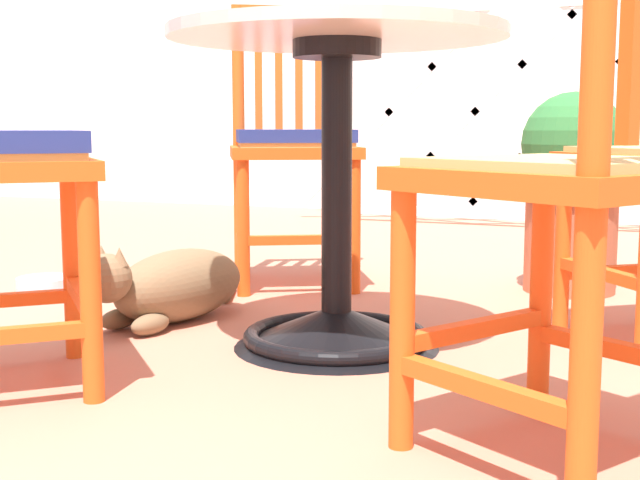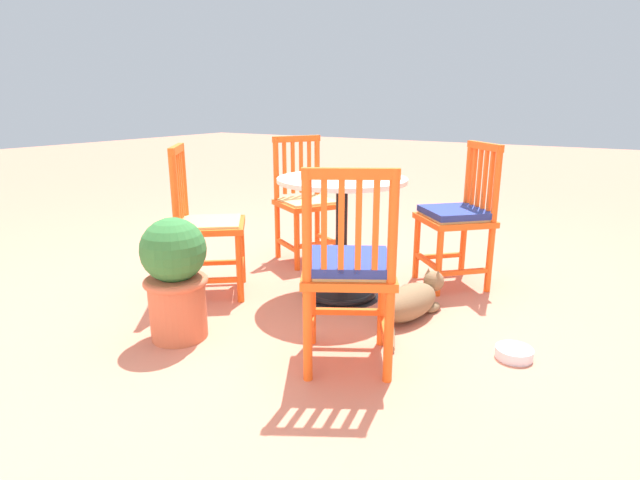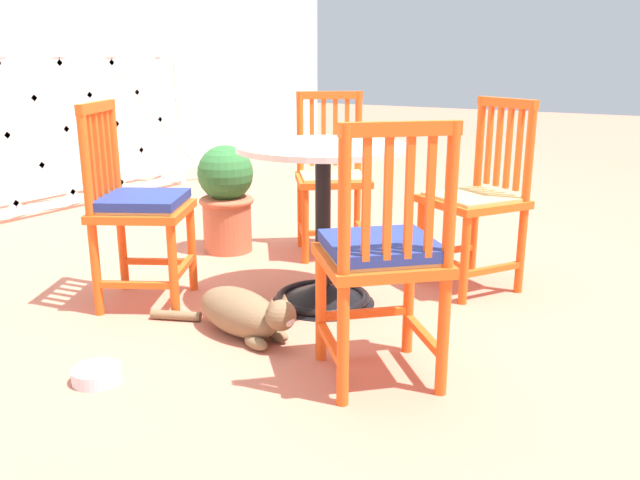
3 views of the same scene
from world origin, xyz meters
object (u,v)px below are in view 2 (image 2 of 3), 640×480
(orange_chair_tucked_in, at_px, (457,217))
(terracotta_planter, at_px, (175,276))
(orange_chair_near_fence, at_px, (348,270))
(orange_chair_facing_out, at_px, (206,225))
(tabby_cat, at_px, (413,300))
(cafe_table, at_px, (341,251))
(orange_chair_at_corner, at_px, (306,203))
(pet_water_bowl, at_px, (514,353))

(orange_chair_tucked_in, relative_size, terracotta_planter, 1.47)
(orange_chair_near_fence, xyz_separation_m, orange_chair_tucked_in, (-0.10, -1.27, 0.00))
(orange_chair_facing_out, height_order, terracotta_planter, orange_chair_facing_out)
(orange_chair_tucked_in, relative_size, tabby_cat, 1.22)
(orange_chair_facing_out, height_order, tabby_cat, orange_chair_facing_out)
(tabby_cat, height_order, terracotta_planter, terracotta_planter)
(cafe_table, relative_size, orange_chair_facing_out, 0.83)
(tabby_cat, bearing_deg, orange_chair_at_corner, -27.90)
(cafe_table, xyz_separation_m, orange_chair_at_corner, (0.59, -0.51, 0.15))
(orange_chair_facing_out, bearing_deg, orange_chair_tucked_in, -142.72)
(terracotta_planter, bearing_deg, orange_chair_facing_out, -60.76)
(orange_chair_at_corner, bearing_deg, tabby_cat, 152.10)
(terracotta_planter, relative_size, pet_water_bowl, 3.65)
(cafe_table, bearing_deg, orange_chair_near_fence, 121.13)
(cafe_table, height_order, orange_chair_facing_out, orange_chair_facing_out)
(orange_chair_at_corner, distance_m, pet_water_bowl, 1.88)
(orange_chair_tucked_in, xyz_separation_m, orange_chair_at_corner, (1.11, 0.05, -0.01))
(cafe_table, distance_m, tabby_cat, 0.53)
(cafe_table, relative_size, orange_chair_tucked_in, 0.83)
(orange_chair_tucked_in, height_order, tabby_cat, orange_chair_tucked_in)
(orange_chair_at_corner, height_order, terracotta_planter, orange_chair_at_corner)
(cafe_table, distance_m, orange_chair_tucked_in, 0.79)
(orange_chair_near_fence, distance_m, orange_chair_facing_out, 1.20)
(cafe_table, relative_size, terracotta_planter, 1.23)
(cafe_table, distance_m, pet_water_bowl, 1.14)
(orange_chair_facing_out, relative_size, tabby_cat, 1.22)
(orange_chair_near_fence, bearing_deg, pet_water_bowl, -145.26)
(orange_chair_near_fence, height_order, tabby_cat, orange_chair_near_fence)
(cafe_table, bearing_deg, pet_water_bowl, 166.17)
(terracotta_planter, bearing_deg, orange_chair_near_fence, -166.21)
(orange_chair_near_fence, height_order, terracotta_planter, orange_chair_near_fence)
(pet_water_bowl, bearing_deg, orange_chair_near_fence, 34.74)
(orange_chair_at_corner, height_order, pet_water_bowl, orange_chair_at_corner)
(tabby_cat, xyz_separation_m, pet_water_bowl, (-0.58, 0.20, -0.07))
(orange_chair_near_fence, distance_m, orange_chair_at_corner, 1.59)
(pet_water_bowl, bearing_deg, orange_chair_tucked_in, -56.54)
(tabby_cat, distance_m, pet_water_bowl, 0.62)
(pet_water_bowl, bearing_deg, tabby_cat, -19.11)
(orange_chair_at_corner, bearing_deg, orange_chair_facing_out, 81.38)
(cafe_table, bearing_deg, tabby_cat, 172.66)
(orange_chair_near_fence, bearing_deg, cafe_table, -58.87)
(orange_chair_near_fence, relative_size, pet_water_bowl, 5.36)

